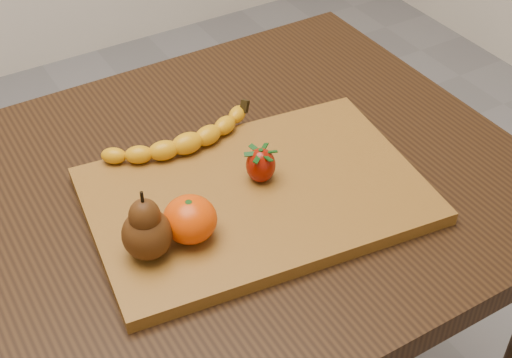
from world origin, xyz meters
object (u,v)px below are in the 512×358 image
pear (146,224)px  table (189,247)px  mandarin (190,219)px  cutting_board (256,196)px

pear → table: bearing=44.3°
table → mandarin: bearing=-110.7°
table → cutting_board: size_ratio=2.22×
table → mandarin: size_ratio=14.57×
table → pear: (-0.09, -0.09, 0.17)m
pear → cutting_board: bearing=10.6°
cutting_board → mandarin: bearing=-156.6°
pear → mandarin: size_ratio=1.42×
cutting_board → mandarin: mandarin is taller
table → mandarin: (-0.03, -0.09, 0.15)m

